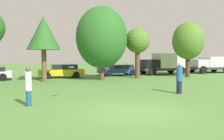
# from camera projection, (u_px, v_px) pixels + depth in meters

# --- Properties ---
(ground_plane) EXTENTS (120.00, 120.00, 0.00)m
(ground_plane) POSITION_uv_depth(u_px,v_px,m) (132.00, 111.00, 9.75)
(ground_plane) COLOR #54843D
(person_thrower) EXTENTS (0.28, 0.28, 1.77)m
(person_thrower) POSITION_uv_depth(u_px,v_px,m) (28.00, 86.00, 10.67)
(person_thrower) COLOR navy
(person_thrower) RESTS_ON ground
(person_catcher) EXTENTS (0.36, 0.36, 1.84)m
(person_catcher) POSITION_uv_depth(u_px,v_px,m) (179.00, 78.00, 14.16)
(person_catcher) COLOR #191E33
(person_catcher) RESTS_ON ground
(frisbee) EXTENTS (0.28, 0.28, 0.04)m
(frisbee) POSITION_uv_depth(u_px,v_px,m) (71.00, 67.00, 11.76)
(frisbee) COLOR #19B2D8
(tree_2) EXTENTS (2.85, 2.85, 5.58)m
(tree_2) POSITION_uv_depth(u_px,v_px,m) (44.00, 34.00, 20.44)
(tree_2) COLOR brown
(tree_2) RESTS_ON ground
(tree_3) EXTENTS (4.65, 4.65, 6.68)m
(tree_3) POSITION_uv_depth(u_px,v_px,m) (102.00, 38.00, 21.71)
(tree_3) COLOR brown
(tree_3) RESTS_ON ground
(tree_4) EXTENTS (2.43, 2.43, 4.90)m
(tree_4) POSITION_uv_depth(u_px,v_px,m) (138.00, 42.00, 23.42)
(tree_4) COLOR brown
(tree_4) RESTS_ON ground
(tree_5) EXTENTS (3.22, 3.22, 5.64)m
(tree_5) POSITION_uv_depth(u_px,v_px,m) (188.00, 41.00, 24.53)
(tree_5) COLOR #473323
(tree_5) RESTS_ON ground
(parked_car_yellow) EXTENTS (4.50, 2.11, 1.34)m
(parked_car_yellow) POSITION_uv_depth(u_px,v_px,m) (62.00, 71.00, 24.03)
(parked_car_yellow) COLOR gold
(parked_car_yellow) RESTS_ON ground
(parked_car_blue) EXTENTS (4.48, 2.17, 1.20)m
(parked_car_blue) POSITION_uv_depth(u_px,v_px,m) (119.00, 70.00, 26.65)
(parked_car_blue) COLOR #1E389E
(parked_car_blue) RESTS_ON ground
(delivery_truck_black) EXTENTS (6.12, 2.54, 2.48)m
(delivery_truck_black) POSITION_uv_depth(u_px,v_px,m) (165.00, 63.00, 28.37)
(delivery_truck_black) COLOR #2D2D33
(delivery_truck_black) RESTS_ON ground
(delivery_truck_silver) EXTENTS (5.85, 2.61, 2.05)m
(delivery_truck_silver) POSITION_uv_depth(u_px,v_px,m) (211.00, 64.00, 30.62)
(delivery_truck_silver) COLOR #2D2D33
(delivery_truck_silver) RESTS_ON ground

